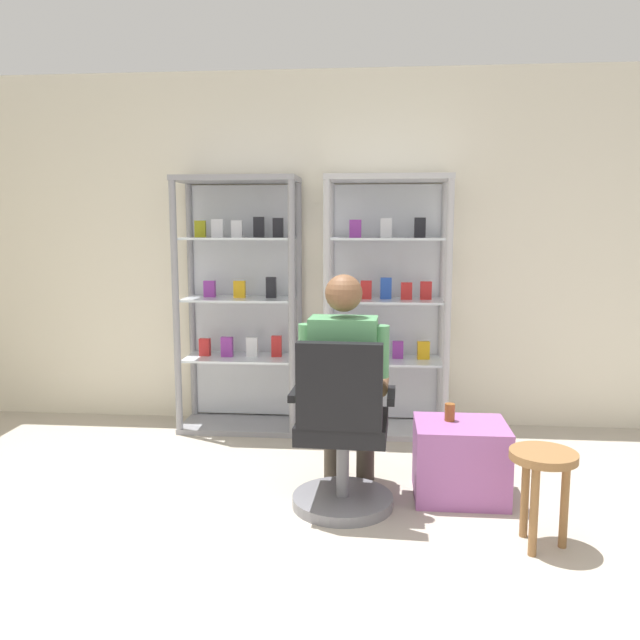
% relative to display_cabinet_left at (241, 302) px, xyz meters
% --- Properties ---
extents(back_wall, '(6.00, 0.10, 2.70)m').
position_rel_display_cabinet_left_xyz_m(back_wall, '(0.55, 0.24, 0.38)').
color(back_wall, silver).
rests_on(back_wall, ground).
extents(display_cabinet_left, '(0.90, 0.45, 1.90)m').
position_rel_display_cabinet_left_xyz_m(display_cabinet_left, '(0.00, 0.00, 0.00)').
color(display_cabinet_left, gray).
rests_on(display_cabinet_left, ground).
extents(display_cabinet_right, '(0.90, 0.45, 1.90)m').
position_rel_display_cabinet_left_xyz_m(display_cabinet_right, '(1.10, 0.00, -0.00)').
color(display_cabinet_right, '#B7B7BC').
rests_on(display_cabinet_right, ground).
extents(office_chair, '(0.57, 0.56, 0.96)m').
position_rel_display_cabinet_left_xyz_m(office_chair, '(0.85, -1.46, -0.57)').
color(office_chair, slate).
rests_on(office_chair, ground).
extents(seated_shopkeeper, '(0.50, 0.58, 1.29)m').
position_rel_display_cabinet_left_xyz_m(seated_shopkeeper, '(0.86, -1.29, -0.25)').
color(seated_shopkeeper, '#3F382D').
rests_on(seated_shopkeeper, ground).
extents(storage_crate, '(0.52, 0.43, 0.44)m').
position_rel_display_cabinet_left_xyz_m(storage_crate, '(1.52, -1.22, -0.75)').
color(storage_crate, '#9E599E').
rests_on(storage_crate, ground).
extents(tea_glass, '(0.06, 0.06, 0.10)m').
position_rel_display_cabinet_left_xyz_m(tea_glass, '(1.46, -1.17, -0.48)').
color(tea_glass, brown).
rests_on(tea_glass, storage_crate).
extents(wooden_stool, '(0.32, 0.32, 0.48)m').
position_rel_display_cabinet_left_xyz_m(wooden_stool, '(1.83, -1.77, -0.59)').
color(wooden_stool, olive).
rests_on(wooden_stool, ground).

